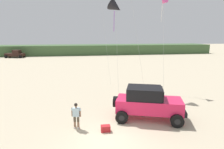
{
  "coord_description": "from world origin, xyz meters",
  "views": [
    {
      "loc": [
        -1.44,
        -9.94,
        5.72
      ],
      "look_at": [
        0.74,
        2.85,
        3.1
      ],
      "focal_mm": 31.23,
      "sensor_mm": 36.0,
      "label": 1
    }
  ],
  "objects_px": {
    "cooler_box": "(106,128)",
    "kite_yellow_diamond": "(116,7)",
    "jeep": "(148,102)",
    "person_watching": "(76,114)",
    "distant_pickup": "(15,54)",
    "kite_green_box": "(164,2)"
  },
  "relations": [
    {
      "from": "jeep",
      "to": "person_watching",
      "type": "distance_m",
      "value": 4.91
    },
    {
      "from": "person_watching",
      "to": "kite_green_box",
      "type": "relative_size",
      "value": 0.18
    },
    {
      "from": "cooler_box",
      "to": "jeep",
      "type": "bearing_deg",
      "value": 24.56
    },
    {
      "from": "kite_yellow_diamond",
      "to": "cooler_box",
      "type": "bearing_deg",
      "value": -104.19
    },
    {
      "from": "person_watching",
      "to": "kite_yellow_diamond",
      "type": "xyz_separation_m",
      "value": [
        4.02,
        8.38,
        7.5
      ]
    },
    {
      "from": "jeep",
      "to": "cooler_box",
      "type": "height_order",
      "value": "jeep"
    },
    {
      "from": "kite_yellow_diamond",
      "to": "kite_green_box",
      "type": "xyz_separation_m",
      "value": [
        4.76,
        -0.6,
        0.51
      ]
    },
    {
      "from": "distant_pickup",
      "to": "kite_green_box",
      "type": "height_order",
      "value": "kite_green_box"
    },
    {
      "from": "distant_pickup",
      "to": "kite_yellow_diamond",
      "type": "height_order",
      "value": "kite_yellow_diamond"
    },
    {
      "from": "distant_pickup",
      "to": "jeep",
      "type": "bearing_deg",
      "value": -63.51
    },
    {
      "from": "kite_yellow_diamond",
      "to": "kite_green_box",
      "type": "bearing_deg",
      "value": -7.14
    },
    {
      "from": "distant_pickup",
      "to": "kite_green_box",
      "type": "relative_size",
      "value": 0.52
    },
    {
      "from": "distant_pickup",
      "to": "kite_yellow_diamond",
      "type": "distance_m",
      "value": 40.16
    },
    {
      "from": "person_watching",
      "to": "distant_pickup",
      "type": "xyz_separation_m",
      "value": [
        -15.95,
        42.41,
        0.0
      ]
    },
    {
      "from": "cooler_box",
      "to": "distant_pickup",
      "type": "bearing_deg",
      "value": 113.56
    },
    {
      "from": "jeep",
      "to": "kite_green_box",
      "type": "height_order",
      "value": "kite_green_box"
    },
    {
      "from": "cooler_box",
      "to": "kite_yellow_diamond",
      "type": "bearing_deg",
      "value": 77.07
    },
    {
      "from": "jeep",
      "to": "distant_pickup",
      "type": "height_order",
      "value": "jeep"
    },
    {
      "from": "cooler_box",
      "to": "kite_yellow_diamond",
      "type": "xyz_separation_m",
      "value": [
        2.29,
        9.07,
        8.25
      ]
    },
    {
      "from": "jeep",
      "to": "kite_yellow_diamond",
      "type": "xyz_separation_m",
      "value": [
        -0.84,
        7.72,
        7.24
      ]
    },
    {
      "from": "distant_pickup",
      "to": "kite_green_box",
      "type": "bearing_deg",
      "value": -54.46
    },
    {
      "from": "cooler_box",
      "to": "kite_yellow_diamond",
      "type": "distance_m",
      "value": 12.47
    }
  ]
}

